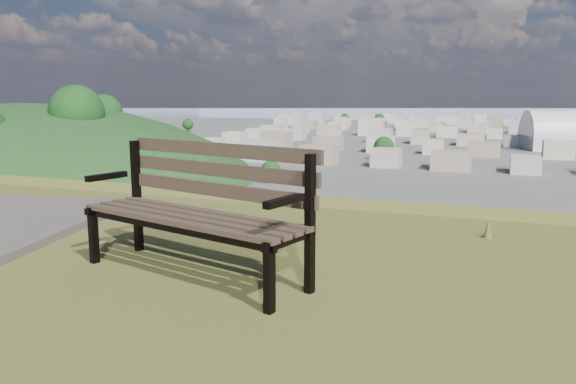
% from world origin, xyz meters
% --- Properties ---
extents(park_bench, '(1.92, 1.05, 0.96)m').
position_xyz_m(park_bench, '(0.43, 1.36, 25.54)').
color(park_bench, '#463A28').
rests_on(park_bench, hilltop_mesa).
extents(green_wooded_hill, '(181.38, 145.10, 90.69)m').
position_xyz_m(green_wooded_hill, '(-142.81, 140.08, 0.13)').
color(green_wooded_hill, '#193D16').
rests_on(green_wooded_hill, ground).
extents(city_blocks, '(395.00, 361.00, 7.00)m').
position_xyz_m(city_blocks, '(0.00, 394.44, 3.50)').
color(city_blocks, beige).
rests_on(city_blocks, ground).
extents(city_trees, '(406.52, 387.20, 9.98)m').
position_xyz_m(city_trees, '(-26.39, 319.00, 4.83)').
color(city_trees, '#321F19').
rests_on(city_trees, ground).
extents(bay_water, '(2400.00, 700.00, 0.12)m').
position_xyz_m(bay_water, '(0.00, 900.00, 0.00)').
color(bay_water, '#8893AD').
rests_on(bay_water, ground).
extents(far_hills, '(2050.00, 340.00, 60.00)m').
position_xyz_m(far_hills, '(-60.92, 1402.93, 25.47)').
color(far_hills, '#8893A9').
rests_on(far_hills, ground).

